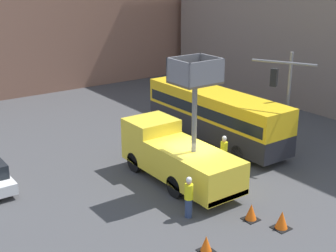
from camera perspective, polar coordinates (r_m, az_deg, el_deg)
ground_plane at (r=23.81m, az=3.23°, el=-6.97°), size 120.00×120.00×0.00m
building_backdrop_far at (r=45.24m, az=-18.67°, el=12.92°), size 44.00×10.00×13.00m
utility_truck at (r=23.41m, az=1.08°, el=-3.40°), size 2.46×7.23×6.52m
city_bus at (r=28.98m, az=5.77°, el=1.62°), size 2.50×10.66×3.15m
traffic_light_pole at (r=26.27m, az=13.91°, el=4.28°), size 3.39×3.14×5.90m
road_worker_near_truck at (r=20.35m, az=2.54°, el=-8.64°), size 0.38×0.38×1.91m
road_worker_directing at (r=25.16m, az=6.81°, el=-3.23°), size 0.38×0.38×1.91m
traffic_cone_near_truck at (r=20.72m, az=10.10°, el=-10.32°), size 0.64×0.64×0.74m
traffic_cone_mid_road at (r=18.45m, az=4.67°, el=-14.16°), size 0.58×0.58×0.66m
traffic_cone_far_side at (r=20.33m, az=13.69°, el=-11.11°), size 0.69×0.69×0.79m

